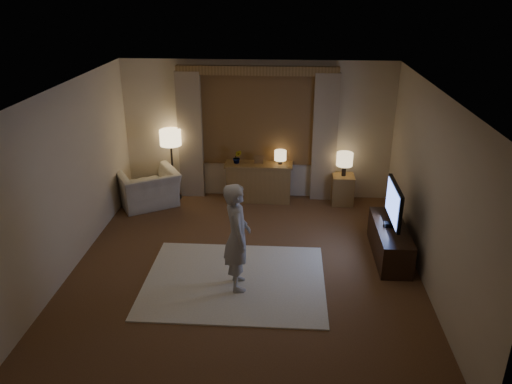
# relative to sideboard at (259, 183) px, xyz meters

# --- Properties ---
(room) EXTENTS (5.04, 5.54, 2.64)m
(room) POSITION_rel_sideboard_xyz_m (-0.04, -2.00, 0.98)
(room) COLOR brown
(room) RESTS_ON ground
(rug) EXTENTS (2.50, 2.00, 0.02)m
(rug) POSITION_rel_sideboard_xyz_m (-0.16, -2.84, -0.34)
(rug) COLOR #F3E9CC
(rug) RESTS_ON floor
(sideboard) EXTENTS (1.20, 0.40, 0.70)m
(sideboard) POSITION_rel_sideboard_xyz_m (0.00, 0.00, 0.00)
(sideboard) COLOR brown
(sideboard) RESTS_ON floor
(picture_frame) EXTENTS (0.16, 0.02, 0.20)m
(picture_frame) POSITION_rel_sideboard_xyz_m (0.00, 0.00, 0.45)
(picture_frame) COLOR brown
(picture_frame) RESTS_ON sideboard
(plant) EXTENTS (0.17, 0.13, 0.30)m
(plant) POSITION_rel_sideboard_xyz_m (-0.40, 0.00, 0.50)
(plant) COLOR #999999
(plant) RESTS_ON sideboard
(table_lamp_sideboard) EXTENTS (0.22, 0.22, 0.30)m
(table_lamp_sideboard) POSITION_rel_sideboard_xyz_m (0.40, 0.00, 0.55)
(table_lamp_sideboard) COLOR black
(table_lamp_sideboard) RESTS_ON sideboard
(floor_lamp) EXTENTS (0.39, 0.39, 1.36)m
(floor_lamp) POSITION_rel_sideboard_xyz_m (-1.64, 0.00, 0.79)
(floor_lamp) COLOR black
(floor_lamp) RESTS_ON floor
(armchair) EXTENTS (1.36, 1.31, 0.67)m
(armchair) POSITION_rel_sideboard_xyz_m (-2.03, -0.38, -0.01)
(armchair) COLOR beige
(armchair) RESTS_ON floor
(side_table) EXTENTS (0.40, 0.40, 0.56)m
(side_table) POSITION_rel_sideboard_xyz_m (1.58, -0.05, -0.07)
(side_table) COLOR brown
(side_table) RESTS_ON floor
(table_lamp_side) EXTENTS (0.30, 0.30, 0.44)m
(table_lamp_side) POSITION_rel_sideboard_xyz_m (1.58, -0.05, 0.52)
(table_lamp_side) COLOR black
(table_lamp_side) RESTS_ON side_table
(tv_stand) EXTENTS (0.45, 1.40, 0.50)m
(tv_stand) POSITION_rel_sideboard_xyz_m (2.11, -1.98, -0.10)
(tv_stand) COLOR black
(tv_stand) RESTS_ON floor
(tv) EXTENTS (0.23, 0.93, 0.67)m
(tv) POSITION_rel_sideboard_xyz_m (2.11, -1.98, 0.52)
(tv) COLOR black
(tv) RESTS_ON tv_stand
(person) EXTENTS (0.46, 0.61, 1.51)m
(person) POSITION_rel_sideboard_xyz_m (-0.10, -2.97, 0.42)
(person) COLOR #B0A9A2
(person) RESTS_ON rug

